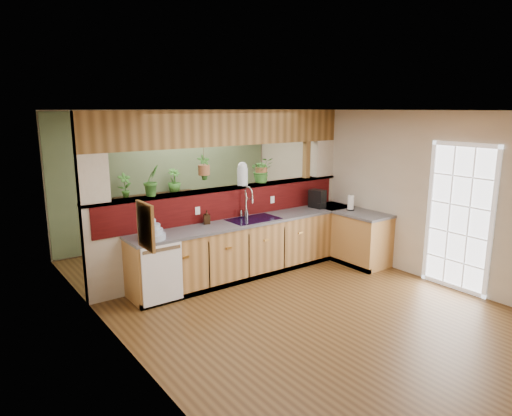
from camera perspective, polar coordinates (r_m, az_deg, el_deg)
ground at (r=6.66m, az=2.91°, el=-10.88°), size 4.60×7.00×0.01m
ceiling at (r=6.12m, az=3.19°, el=12.10°), size 4.60×7.00×0.01m
wall_back at (r=9.20m, az=-10.87°, el=3.86°), size 4.60×0.02×2.60m
wall_left at (r=5.17m, az=-17.19°, el=-3.09°), size 0.02×7.00×2.60m
wall_right at (r=7.89m, az=16.12°, el=2.20°), size 0.02×7.00×2.60m
pass_through_partition at (r=7.37m, az=-3.41°, el=1.11°), size 4.60×0.21×2.60m
pass_through_ledge at (r=7.32m, az=-3.63°, el=2.46°), size 4.60×0.21×0.04m
header_beam at (r=7.22m, az=-3.73°, el=9.95°), size 4.60×0.15×0.55m
sage_backwall at (r=9.18m, az=-10.82°, el=3.85°), size 4.55×0.02×2.55m
countertop at (r=7.64m, az=3.74°, el=-4.22°), size 4.14×1.52×0.90m
dishwasher at (r=6.29m, az=-11.60°, el=-8.07°), size 0.58×0.03×0.82m
navy_sink at (r=7.27m, az=-0.32°, el=-2.00°), size 0.82×0.50×0.18m
french_door at (r=7.21m, az=23.99°, el=-1.35°), size 0.06×1.02×2.16m
framed_print at (r=4.39m, az=-13.61°, el=-2.22°), size 0.04×0.35×0.45m
faucet at (r=7.31m, az=-1.07°, el=0.90°), size 0.22×0.22×0.51m
dish_stack at (r=6.29m, az=-12.84°, el=-2.99°), size 0.35×0.35×0.31m
soap_dispenser at (r=6.98m, az=-6.18°, el=-1.13°), size 0.12×0.13×0.21m
coffee_maker at (r=8.12m, az=7.73°, el=1.05°), size 0.17×0.29×0.32m
paper_towel at (r=8.03m, az=11.76°, el=0.62°), size 0.13×0.13×0.28m
glass_jar at (r=7.45m, az=-1.70°, el=4.32°), size 0.17×0.17×0.39m
ledge_plant_left at (r=6.70m, az=-12.91°, el=3.37°), size 0.31×0.28×0.45m
ledge_plant_right at (r=7.69m, az=0.82°, el=4.42°), size 0.21×0.21×0.35m
hanging_plant_a at (r=7.04m, az=-6.55°, el=6.03°), size 0.21×0.18×0.50m
hanging_plant_b at (r=7.65m, az=0.66°, el=6.11°), size 0.44×0.40×0.56m
shelving_console at (r=8.97m, az=-12.19°, el=-1.62°), size 1.59×0.50×1.05m
shelf_plant_a at (r=8.60m, az=-16.07°, el=2.71°), size 0.25×0.17×0.46m
shelf_plant_b at (r=8.98m, az=-10.19°, el=3.38°), size 0.29×0.29×0.46m
floor_plant at (r=8.75m, az=-4.90°, el=-2.30°), size 0.95×0.90×0.83m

